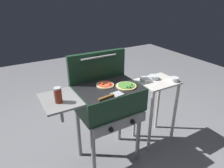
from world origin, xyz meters
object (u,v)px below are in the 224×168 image
object	(u,v)px
pizza_veggie	(126,86)
topping_bowl_far	(145,80)
sauce_jar	(58,95)
prep_table	(156,99)
grill	(107,100)
pizza_pepperoni	(105,85)
topping_bowl_middle	(174,79)
topping_bowl_near	(154,77)
spatula	(111,96)

from	to	relation	value
pizza_veggie	topping_bowl_far	distance (m)	0.40
sauce_jar	prep_table	bearing A→B (deg)	2.48
sauce_jar	topping_bowl_far	xyz separation A→B (m)	(1.02, 0.12, -0.13)
grill	pizza_veggie	size ratio (longest dim) A/B	4.74
grill	prep_table	xyz separation A→B (m)	(0.67, 0.00, -0.18)
grill	topping_bowl_far	world-z (taller)	grill
grill	sauce_jar	xyz separation A→B (m)	(-0.49, -0.05, 0.21)
pizza_veggie	topping_bowl_far	xyz separation A→B (m)	(0.36, 0.15, -0.07)
pizza_pepperoni	prep_table	bearing A→B (deg)	-3.36
topping_bowl_middle	topping_bowl_near	bearing A→B (deg)	134.49
spatula	topping_bowl_middle	bearing A→B (deg)	5.73
topping_bowl_far	topping_bowl_near	bearing A→B (deg)	-0.33
grill	topping_bowl_middle	world-z (taller)	grill
topping_bowl_middle	sauce_jar	bearing A→B (deg)	177.81
pizza_veggie	topping_bowl_near	bearing A→B (deg)	17.34
grill	topping_bowl_far	size ratio (longest dim) A/B	8.67
sauce_jar	topping_bowl_near	distance (m)	1.17
pizza_veggie	topping_bowl_middle	xyz separation A→B (m)	(0.65, -0.01, -0.07)
spatula	prep_table	distance (m)	0.83
sauce_jar	topping_bowl_far	world-z (taller)	sauce_jar
spatula	topping_bowl_near	size ratio (longest dim) A/B	2.38
grill	pizza_pepperoni	world-z (taller)	pizza_pepperoni
pizza_veggie	topping_bowl_far	world-z (taller)	pizza_veggie
spatula	topping_bowl_far	distance (m)	0.65
pizza_pepperoni	spatula	size ratio (longest dim) A/B	0.67
prep_table	grill	bearing A→B (deg)	-179.63
pizza_pepperoni	topping_bowl_near	distance (m)	0.66
topping_bowl_near	prep_table	bearing A→B (deg)	-82.92
pizza_pepperoni	prep_table	xyz separation A→B (m)	(0.67, -0.04, -0.33)
spatula	topping_bowl_far	xyz separation A→B (m)	(0.59, 0.25, -0.07)
topping_bowl_far	pizza_veggie	bearing A→B (deg)	-156.77
grill	pizza_pepperoni	bearing A→B (deg)	79.90
grill	topping_bowl_middle	distance (m)	0.84
topping_bowl_near	grill	bearing A→B (deg)	-174.10
pizza_pepperoni	spatula	xyz separation A→B (m)	(-0.07, -0.23, -0.00)
pizza_veggie	topping_bowl_middle	bearing A→B (deg)	-1.03
sauce_jar	topping_bowl_far	size ratio (longest dim) A/B	1.23
topping_bowl_near	topping_bowl_middle	size ratio (longest dim) A/B	1.09
pizza_veggie	topping_bowl_middle	distance (m)	0.66
pizza_pepperoni	topping_bowl_middle	size ratio (longest dim) A/B	1.74
pizza_pepperoni	sauce_jar	xyz separation A→B (m)	(-0.50, -0.09, 0.06)
sauce_jar	spatula	size ratio (longest dim) A/B	0.51
grill	topping_bowl_far	xyz separation A→B (m)	(0.53, 0.07, 0.08)
grill	pizza_veggie	distance (m)	0.25
pizza_veggie	topping_bowl_far	bearing A→B (deg)	23.23
pizza_pepperoni	spatula	bearing A→B (deg)	-105.99
grill	pizza_veggie	xyz separation A→B (m)	(0.17, -0.08, 0.15)
prep_table	topping_bowl_far	bearing A→B (deg)	155.06
sauce_jar	prep_table	distance (m)	1.23
grill	prep_table	bearing A→B (deg)	0.37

